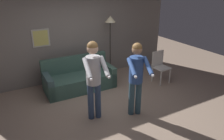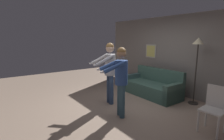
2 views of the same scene
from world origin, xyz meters
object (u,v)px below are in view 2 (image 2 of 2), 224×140
couch (152,87)px  torchiere_lamp (198,50)px  person_standing_right (120,76)px  dining_chair_distant (215,106)px  person_standing_left (109,67)px

couch → torchiere_lamp: bearing=18.2°
couch → person_standing_right: person_standing_right is taller
dining_chair_distant → person_standing_left: bearing=-161.9°
torchiere_lamp → person_standing_right: torchiere_lamp is taller
couch → dining_chair_distant: size_ratio=2.06×
couch → torchiere_lamp: 1.80m
couch → person_standing_right: 2.07m
couch → person_standing_left: (-0.24, -1.55, 0.78)m
couch → torchiere_lamp: (1.21, 0.40, 1.27)m
torchiere_lamp → dining_chair_distant: (1.05, -1.13, -1.02)m
torchiere_lamp → dining_chair_distant: 1.85m
person_standing_right → person_standing_left: bearing=161.3°
couch → person_standing_left: person_standing_left is taller
person_standing_left → person_standing_right: size_ratio=1.05×
couch → dining_chair_distant: (2.26, -0.73, 0.25)m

